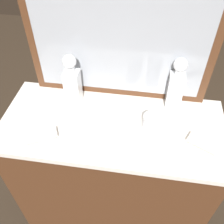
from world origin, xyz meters
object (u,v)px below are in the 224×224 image
crystal_tumbler_right (151,125)px  silver_brush_left (203,144)px  crystal_decanter_left (73,85)px  crystal_tumbler_front (127,125)px  crystal_decanter_right (175,89)px  silver_brush_rear (41,136)px  porcelain_dish (83,126)px

crystal_tumbler_right → silver_brush_left: 0.24m
crystal_decanter_left → silver_brush_left: crystal_decanter_left is taller
crystal_tumbler_front → crystal_tumbler_right: crystal_tumbler_right is taller
crystal_tumbler_right → silver_brush_left: bearing=-10.7°
crystal_decanter_right → crystal_tumbler_front: size_ratio=3.00×
silver_brush_left → silver_brush_rear: size_ratio=0.95×
crystal_decanter_left → porcelain_dish: size_ratio=3.77×
crystal_tumbler_right → silver_brush_left: crystal_tumbler_right is taller
silver_brush_left → crystal_tumbler_right: bearing=169.3°
crystal_decanter_right → silver_brush_rear: 0.68m
crystal_decanter_left → crystal_decanter_right: 0.51m
crystal_tumbler_front → porcelain_dish: crystal_tumbler_front is taller
silver_brush_rear → porcelain_dish: 0.20m
crystal_tumbler_right → silver_brush_rear: crystal_tumbler_right is taller
silver_brush_left → crystal_decanter_right: bearing=118.9°
crystal_tumbler_front → silver_brush_left: crystal_tumbler_front is taller
silver_brush_left → porcelain_dish: 0.55m
crystal_decanter_right → porcelain_dish: (-0.42, -0.21, -0.11)m
crystal_tumbler_right → crystal_decanter_right: bearing=63.4°
crystal_tumbler_front → crystal_decanter_right: bearing=44.4°
crystal_decanter_left → crystal_tumbler_right: 0.44m
crystal_decanter_right → silver_brush_rear: bearing=-152.6°
crystal_decanter_right → crystal_tumbler_right: crystal_decanter_right is taller
crystal_decanter_right → silver_brush_left: size_ratio=1.95×
crystal_tumbler_right → crystal_decanter_left: bearing=159.0°
crystal_decanter_left → silver_brush_rear: bearing=-108.7°
crystal_tumbler_right → porcelain_dish: 0.32m
crystal_decanter_left → silver_brush_rear: 0.30m
silver_brush_rear → crystal_tumbler_right: bearing=12.5°
crystal_decanter_right → crystal_tumbler_front: crystal_decanter_right is taller
crystal_decanter_left → crystal_tumbler_right: (0.40, -0.15, -0.06)m
silver_brush_rear → porcelain_dish: (0.17, 0.10, -0.01)m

